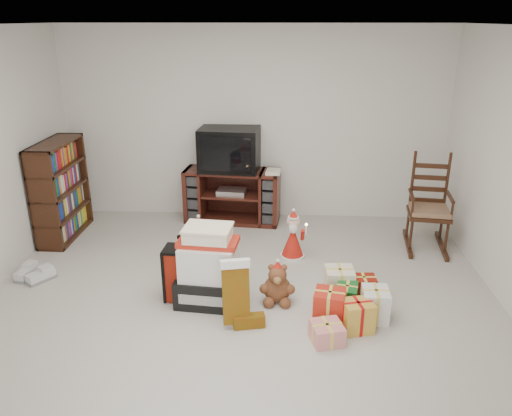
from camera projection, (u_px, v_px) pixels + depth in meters
The scene contains 13 objects.
room at pixel (236, 185), 4.17m from camera, with size 5.01×5.01×2.51m.
tv_stand at pixel (232, 196), 6.60m from camera, with size 1.27×0.56×0.71m.
bookshelf at pixel (61, 192), 6.07m from camera, with size 0.33×0.98×1.20m.
rocking_chair at pixel (427, 214), 5.87m from camera, with size 0.55×0.81×1.16m.
gift_pile at pixel (209, 270), 4.69m from camera, with size 0.65×0.50×0.76m.
red_suitcase at pixel (188, 274), 4.75m from camera, with size 0.43×0.25×0.63m.
stocking at pixel (236, 294), 4.32m from camera, with size 0.30×0.13×0.64m, color #0B670B, non-canonical shape.
teddy_bear at pixel (277, 285), 4.75m from camera, with size 0.26×0.23×0.39m.
santa_figurine at pixel (293, 240), 5.61m from camera, with size 0.28×0.27×0.58m.
mrs_claus_figurine at pixel (200, 249), 5.36m from camera, with size 0.30×0.28×0.61m.
sneaker_pair at pixel (34, 275), 5.20m from camera, with size 0.41×0.31×0.10m.
gift_cluster at pixel (348, 303), 4.55m from camera, with size 0.70×1.02×0.24m.
crt_television at pixel (229, 149), 6.39m from camera, with size 0.79×0.60×0.55m.
Camera 1 is at (0.39, -3.94, 2.56)m, focal length 35.00 mm.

